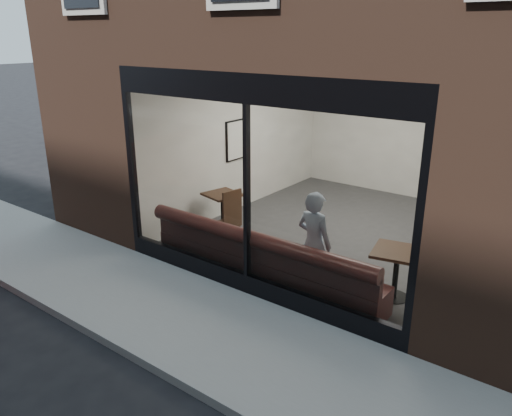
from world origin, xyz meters
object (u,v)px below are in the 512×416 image
Objects in this scene: cafe_table_right at (398,252)px; cafe_chair_left at (226,224)px; banquette at (263,269)px; person at (314,243)px; cafe_table_left at (222,194)px.

cafe_table_right is 1.59× the size of cafe_chair_left.
person is (0.76, 0.20, 0.56)m from banquette.
person is at bearing -152.19° from cafe_table_right.
cafe_table_left is 0.58m from cafe_chair_left.
cafe_table_right reaches higher than cafe_chair_left.
person is at bearing -21.89° from cafe_table_left.
cafe_table_left is at bearing -25.07° from cafe_chair_left.
banquette is at bearing -33.64° from cafe_table_left.
banquette is 2.02m from cafe_chair_left.
person reaches higher than cafe_table_right.
cafe_chair_left is (-3.51, 0.35, -0.50)m from cafe_table_right.
cafe_table_right is at bearing -174.10° from cafe_chair_left.
cafe_table_right is at bearing -145.61° from person.
cafe_chair_left is at bearing 146.79° from banquette.
cafe_table_right is at bearing 22.57° from banquette.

